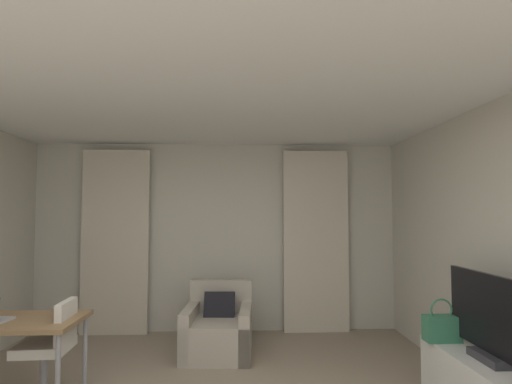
{
  "coord_description": "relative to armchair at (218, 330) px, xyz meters",
  "views": [
    {
      "loc": [
        0.31,
        -2.61,
        1.62
      ],
      "look_at": [
        0.48,
        1.38,
        1.84
      ],
      "focal_mm": 27.92,
      "sensor_mm": 36.0,
      "label": 1
    }
  ],
  "objects": [
    {
      "name": "wall_window",
      "position": [
        -0.07,
        0.92,
        1.03
      ],
      "size": [
        5.12,
        0.06,
        2.6
      ],
      "color": "beige",
      "rests_on": "ground"
    },
    {
      "name": "ceiling",
      "position": [
        -0.07,
        -2.11,
        2.36
      ],
      "size": [
        5.12,
        6.12,
        0.06
      ],
      "primitive_type": "cube",
      "color": "white",
      "rests_on": "wall_left"
    },
    {
      "name": "curtain_left_panel",
      "position": [
        -1.45,
        0.79,
        0.98
      ],
      "size": [
        0.9,
        0.06,
        2.5
      ],
      "color": "beige",
      "rests_on": "ground"
    },
    {
      "name": "armchair",
      "position": [
        0.0,
        0.0,
        0.0
      ],
      "size": [
        0.81,
        0.89,
        0.8
      ],
      "color": "#B2A899",
      "rests_on": "ground"
    },
    {
      "name": "tv_flatscreen",
      "position": [
        2.14,
        -1.76,
        0.55
      ],
      "size": [
        0.2,
        1.05,
        0.65
      ],
      "color": "#333338",
      "rests_on": "tv_console"
    },
    {
      "name": "curtain_right_panel",
      "position": [
        1.3,
        0.79,
        0.98
      ],
      "size": [
        0.9,
        0.06,
        2.5
      ],
      "color": "beige",
      "rests_on": "ground"
    },
    {
      "name": "handbag_primary",
      "position": [
        2.0,
        -1.27,
        0.36
      ],
      "size": [
        0.3,
        0.14,
        0.37
      ],
      "color": "#387F5B",
      "rests_on": "tv_console"
    },
    {
      "name": "desk_chair",
      "position": [
        -1.36,
        -1.24,
        0.12
      ],
      "size": [
        0.48,
        0.48,
        0.88
      ],
      "color": "gray",
      "rests_on": "ground"
    }
  ]
}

